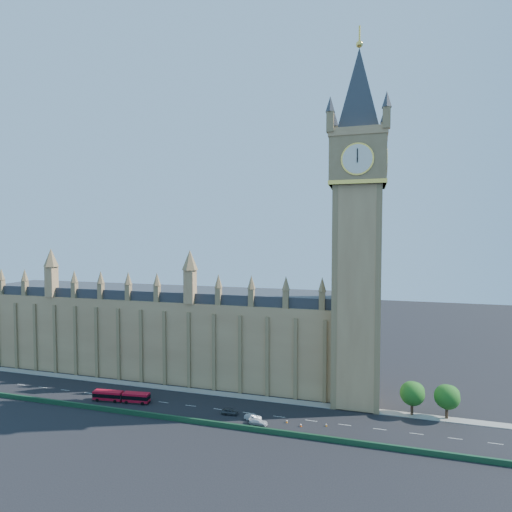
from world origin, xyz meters
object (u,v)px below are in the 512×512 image
(car_silver, at_px, (253,417))
(car_grey, at_px, (229,412))
(red_bus, at_px, (121,397))
(car_white, at_px, (258,422))

(car_silver, bearing_deg, car_grey, 83.11)
(car_grey, bearing_deg, red_bus, 87.73)
(red_bus, height_order, car_silver, red_bus)
(red_bus, bearing_deg, car_silver, -7.16)
(car_grey, relative_size, car_white, 0.95)
(car_silver, bearing_deg, red_bus, 93.59)
(car_grey, bearing_deg, car_white, -114.33)
(red_bus, bearing_deg, car_grey, -4.91)
(car_white, bearing_deg, car_grey, 71.40)
(car_grey, distance_m, car_white, 9.03)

